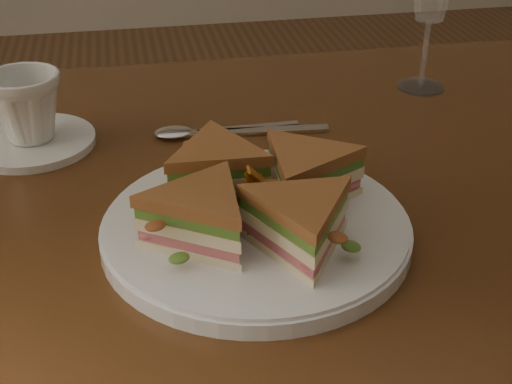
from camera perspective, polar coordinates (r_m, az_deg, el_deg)
table at (r=0.83m, az=-4.75°, el=-5.73°), size 1.20×0.80×0.75m
plate at (r=0.69m, az=0.00°, el=-3.01°), size 0.30×0.30×0.02m
sandwich_wedges at (r=0.67m, az=0.00°, el=-0.37°), size 0.27×0.27×0.06m
crisps_mound at (r=0.67m, az=0.00°, el=-0.66°), size 0.09×0.09×0.05m
spoon at (r=0.89m, az=-5.14°, el=4.82°), size 0.18×0.03×0.01m
knife at (r=0.89m, az=-1.46°, el=4.79°), size 0.22×0.03×0.00m
saucer at (r=0.90m, az=-17.43°, el=3.85°), size 0.15×0.15×0.01m
coffee_cup at (r=0.88m, az=-17.88°, el=6.50°), size 0.11×0.11×0.08m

